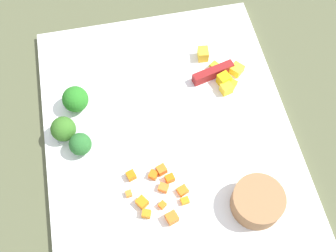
{
  "coord_description": "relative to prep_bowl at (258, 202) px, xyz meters",
  "views": [
    {
      "loc": [
        -0.31,
        0.06,
        0.61
      ],
      "look_at": [
        0.0,
        0.0,
        0.02
      ],
      "focal_mm": 44.32,
      "sensor_mm": 36.0,
      "label": 1
    }
  ],
  "objects": [
    {
      "name": "pepper_dice_0",
      "position": [
        0.24,
        -0.04,
        -0.01
      ],
      "size": [
        0.03,
        0.03,
        0.02
      ],
      "primitive_type": "cube",
      "rotation": [
        0.0,
        0.0,
        2.28
      ],
      "color": "yellow",
      "rests_on": "cutting_board"
    },
    {
      "name": "carrot_dice_6",
      "position": [
        0.04,
        0.16,
        -0.01
      ],
      "size": [
        0.02,
        0.02,
        0.01
      ],
      "primitive_type": "cube",
      "rotation": [
        0.0,
        0.0,
        0.6
      ],
      "color": "orange",
      "rests_on": "cutting_board"
    },
    {
      "name": "carrot_dice_4",
      "position": [
        0.05,
        0.13,
        -0.01
      ],
      "size": [
        0.02,
        0.02,
        0.01
      ],
      "primitive_type": "cube",
      "rotation": [
        0.0,
        0.0,
        2.6
      ],
      "color": "orange",
      "rests_on": "cutting_board"
    },
    {
      "name": "chef_knife",
      "position": [
        0.22,
        0.07,
        -0.01
      ],
      "size": [
        0.09,
        0.32,
        0.02
      ],
      "rotation": [
        0.0,
        0.0,
        1.82
      ],
      "color": "silver",
      "rests_on": "cutting_board"
    },
    {
      "name": "carrot_dice_8",
      "position": [
        0.08,
        0.14,
        -0.01
      ],
      "size": [
        0.02,
        0.02,
        0.01
      ],
      "primitive_type": "cube",
      "rotation": [
        0.0,
        0.0,
        0.96
      ],
      "color": "orange",
      "rests_on": "cutting_board"
    },
    {
      "name": "broccoli_floret_0",
      "position": [
        0.14,
        0.24,
        0.0
      ],
      "size": [
        0.04,
        0.04,
        0.04
      ],
      "color": "#88BB66",
      "rests_on": "cutting_board"
    },
    {
      "name": "carrot_dice_1",
      "position": [
        0.02,
        0.16,
        -0.01
      ],
      "size": [
        0.01,
        0.02,
        0.01
      ],
      "primitive_type": "cube",
      "rotation": [
        0.0,
        0.0,
        2.77
      ],
      "color": "orange",
      "rests_on": "cutting_board"
    },
    {
      "name": "carrot_dice_5",
      "position": [
        0.0,
        0.13,
        -0.01
      ],
      "size": [
        0.02,
        0.02,
        0.02
      ],
      "primitive_type": "cube",
      "rotation": [
        0.0,
        0.0,
        1.9
      ],
      "color": "orange",
      "rests_on": "cutting_board"
    },
    {
      "name": "pepper_dice_3",
      "position": [
        0.21,
        -0.02,
        -0.01
      ],
      "size": [
        0.02,
        0.02,
        0.01
      ],
      "primitive_type": "cube",
      "rotation": [
        0.0,
        0.0,
        2.41
      ],
      "color": "yellow",
      "rests_on": "cutting_board"
    },
    {
      "name": "broccoli_floret_2",
      "position": [
        0.22,
        0.24,
        0.01
      ],
      "size": [
        0.04,
        0.04,
        0.05
      ],
      "color": "#95B159",
      "rests_on": "cutting_board"
    },
    {
      "name": "carrot_dice_11",
      "position": [
        0.06,
        0.12,
        -0.01
      ],
      "size": [
        0.01,
        0.02,
        0.01
      ],
      "primitive_type": "cube",
      "rotation": [
        0.0,
        0.0,
        1.79
      ],
      "color": "orange",
      "rests_on": "cutting_board"
    },
    {
      "name": "prep_bowl",
      "position": [
        0.0,
        0.0,
        0.0
      ],
      "size": [
        0.08,
        0.08,
        0.04
      ],
      "primitive_type": "cylinder",
      "color": "#986941",
      "rests_on": "cutting_board"
    },
    {
      "name": "carrot_dice_2",
      "position": [
        0.08,
        0.17,
        -0.01
      ],
      "size": [
        0.02,
        0.02,
        0.01
      ],
      "primitive_type": "cube",
      "rotation": [
        0.0,
        0.0,
        0.31
      ],
      "color": "orange",
      "rests_on": "cutting_board"
    },
    {
      "name": "pepper_dice_5",
      "position": [
        0.2,
        -0.01,
        -0.01
      ],
      "size": [
        0.02,
        0.02,
        0.02
      ],
      "primitive_type": "cube",
      "rotation": [
        0.0,
        0.0,
        1.84
      ],
      "color": "yellow",
      "rests_on": "cutting_board"
    },
    {
      "name": "broccoli_floret_1",
      "position": [
        0.17,
        0.27,
        0.0
      ],
      "size": [
        0.04,
        0.04,
        0.04
      ],
      "color": "#89B960",
      "rests_on": "cutting_board"
    },
    {
      "name": "carrot_dice_10",
      "position": [
        0.03,
        0.14,
        -0.01
      ],
      "size": [
        0.01,
        0.01,
        0.01
      ],
      "primitive_type": "cube",
      "rotation": [
        0.0,
        0.0,
        0.61
      ],
      "color": "orange",
      "rests_on": "cutting_board"
    },
    {
      "name": "carrot_dice_7",
      "position": [
        0.04,
        0.11,
        -0.01
      ],
      "size": [
        0.02,
        0.02,
        0.01
      ],
      "primitive_type": "cube",
      "rotation": [
        0.0,
        0.0,
        1.95
      ],
      "color": "orange",
      "rests_on": "cutting_board"
    },
    {
      "name": "cutting_board",
      "position": [
        0.15,
        0.1,
        -0.02
      ],
      "size": [
        0.48,
        0.4,
        0.01
      ],
      "primitive_type": "cube",
      "color": "white",
      "rests_on": "ground_plane"
    },
    {
      "name": "carrot_dice_9",
      "position": [
        0.03,
        0.11,
        -0.01
      ],
      "size": [
        0.01,
        0.01,
        0.01
      ],
      "primitive_type": "cube",
      "rotation": [
        0.0,
        0.0,
        1.7
      ],
      "color": "orange",
      "rests_on": "cutting_board"
    },
    {
      "name": "carrot_dice_3",
      "position": [
        0.05,
        0.18,
        -0.01
      ],
      "size": [
        0.01,
        0.01,
        0.01
      ],
      "primitive_type": "cube",
      "rotation": [
        0.0,
        0.0,
        0.12
      ],
      "color": "orange",
      "rests_on": "cutting_board"
    },
    {
      "name": "pepper_dice_4",
      "position": [
        0.28,
        0.01,
        -0.01
      ],
      "size": [
        0.02,
        0.02,
        0.02
      ],
      "primitive_type": "cube",
      "rotation": [
        0.0,
        0.0,
        1.44
      ],
      "color": "yellow",
      "rests_on": "cutting_board"
    },
    {
      "name": "ground_plane",
      "position": [
        0.15,
        0.1,
        -0.03
      ],
      "size": [
        4.0,
        4.0,
        0.0
      ],
      "primitive_type": "plane",
      "color": "#52563A"
    },
    {
      "name": "pepper_dice_2",
      "position": [
        0.25,
        -0.0,
        -0.01
      ],
      "size": [
        0.02,
        0.02,
        0.01
      ],
      "primitive_type": "cube",
      "rotation": [
        0.0,
        0.0,
        2.13
      ],
      "color": "yellow",
      "rests_on": "cutting_board"
    },
    {
      "name": "pepper_dice_1",
      "position": [
        0.22,
        -0.01,
        -0.01
      ],
      "size": [
        0.02,
        0.02,
        0.02
      ],
      "primitive_type": "cube",
      "rotation": [
        0.0,
        0.0,
        1.93
      ],
      "color": "yellow",
      "rests_on": "cutting_board"
    },
    {
      "name": "carrot_dice_0",
      "position": [
        0.08,
        0.13,
        -0.01
      ],
      "size": [
        0.02,
        0.02,
        0.01
      ],
      "primitive_type": "cube",
      "rotation": [
        0.0,
        0.0,
        0.33
      ],
      "color": "orange",
      "rests_on": "cutting_board"
    }
  ]
}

